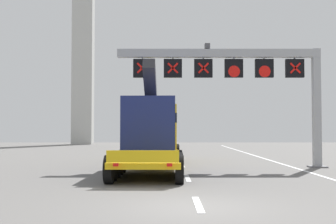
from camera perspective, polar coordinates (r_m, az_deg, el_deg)
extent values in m
plane|color=slate|center=(11.90, 3.02, -12.43)|extent=(112.00, 112.00, 0.00)
cube|color=silver|center=(12.30, 3.82, -12.06)|extent=(0.20, 2.60, 0.01)
cube|color=silver|center=(18.62, 2.44, -8.72)|extent=(0.20, 2.60, 0.01)
cube|color=silver|center=(24.99, 1.77, -7.07)|extent=(0.20, 2.60, 0.01)
cube|color=silver|center=(31.36, 1.38, -6.09)|extent=(0.20, 2.60, 0.01)
cube|color=silver|center=(37.74, 1.12, -5.45)|extent=(0.20, 2.60, 0.01)
cube|color=silver|center=(44.13, 0.93, -4.99)|extent=(0.20, 2.60, 0.01)
cube|color=silver|center=(50.52, 0.79, -4.64)|extent=(0.20, 2.60, 0.01)
cube|color=silver|center=(56.91, 0.69, -4.37)|extent=(0.20, 2.60, 0.01)
cube|color=silver|center=(63.30, 0.60, -4.16)|extent=(0.20, 2.60, 0.01)
cube|color=silver|center=(24.75, 16.02, -7.03)|extent=(0.20, 63.00, 0.01)
cube|color=#9EA0A5|center=(25.10, 18.88, 0.52)|extent=(0.40, 0.40, 6.53)
cube|color=slate|center=(25.16, 18.97, -6.84)|extent=(0.90, 0.90, 0.08)
cube|color=#9EA0A5|center=(24.23, 6.53, 7.69)|extent=(11.18, 0.44, 0.44)
cube|color=#4C4C51|center=(24.24, 5.05, 8.64)|extent=(0.28, 0.40, 0.28)
cube|color=black|center=(24.94, 16.23, 5.55)|extent=(1.00, 0.24, 1.02)
cube|color=#9EA0A5|center=(25.02, 16.22, 6.82)|extent=(0.08, 0.08, 0.16)
cube|color=red|center=(24.82, 16.32, 5.59)|extent=(0.61, 0.02, 0.61)
cube|color=red|center=(24.82, 16.32, 5.59)|extent=(0.61, 0.02, 0.61)
cube|color=black|center=(24.52, 12.44, 5.65)|extent=(1.00, 0.24, 1.02)
cube|color=#9EA0A5|center=(24.60, 12.42, 6.94)|extent=(0.08, 0.08, 0.16)
cone|color=red|center=(24.37, 12.51, 5.26)|extent=(0.64, 0.02, 0.64)
cube|color=black|center=(24.21, 8.52, 5.72)|extent=(1.00, 0.24, 1.02)
cube|color=#9EA0A5|center=(24.29, 8.52, 7.03)|extent=(0.08, 0.08, 0.16)
cone|color=red|center=(24.06, 8.57, 5.33)|extent=(0.64, 0.02, 0.64)
cube|color=black|center=(24.02, 4.53, 5.77)|extent=(1.00, 0.24, 1.02)
cube|color=#9EA0A5|center=(24.10, 4.53, 7.08)|extent=(0.08, 0.08, 0.16)
cube|color=red|center=(23.89, 4.56, 5.81)|extent=(0.61, 0.02, 0.61)
cube|color=red|center=(23.89, 4.56, 5.81)|extent=(0.61, 0.02, 0.61)
cube|color=black|center=(23.94, 0.49, 5.79)|extent=(1.00, 0.24, 1.02)
cube|color=#9EA0A5|center=(24.02, 0.49, 7.11)|extent=(0.08, 0.08, 0.16)
cube|color=red|center=(23.81, 0.49, 5.83)|extent=(0.61, 0.02, 0.61)
cube|color=red|center=(23.81, 0.49, 5.83)|extent=(0.61, 0.02, 0.61)
cube|color=black|center=(23.98, -3.56, 5.78)|extent=(1.00, 0.24, 1.02)
cube|color=#9EA0A5|center=(24.06, -3.55, 7.10)|extent=(0.08, 0.08, 0.16)
cube|color=red|center=(23.85, -3.58, 5.82)|extent=(0.61, 0.02, 0.61)
cube|color=red|center=(23.85, -3.58, 5.82)|extent=(0.61, 0.02, 0.61)
cube|color=yellow|center=(21.12, -2.45, -5.98)|extent=(2.96, 10.44, 0.24)
cube|color=yellow|center=(15.84, -3.52, -5.88)|extent=(2.66, 0.12, 0.44)
cylinder|color=black|center=(16.81, -7.96, -7.54)|extent=(0.34, 1.10, 1.10)
cylinder|color=black|center=(16.62, 1.37, -7.62)|extent=(0.34, 1.10, 1.10)
cylinder|color=black|center=(17.84, -7.44, -7.23)|extent=(0.34, 1.10, 1.10)
cylinder|color=black|center=(17.66, 1.33, -7.30)|extent=(0.34, 1.10, 1.10)
cylinder|color=black|center=(18.88, -6.99, -6.96)|extent=(0.34, 1.10, 1.10)
cylinder|color=black|center=(18.71, 1.30, -7.02)|extent=(0.34, 1.10, 1.10)
cylinder|color=black|center=(19.92, -6.58, -6.71)|extent=(0.34, 1.10, 1.10)
cylinder|color=black|center=(19.76, 1.27, -6.77)|extent=(0.34, 1.10, 1.10)
cylinder|color=black|center=(20.95, -6.21, -6.49)|extent=(0.34, 1.10, 1.10)
cylinder|color=black|center=(20.80, 1.24, -6.54)|extent=(0.34, 1.10, 1.10)
cube|color=gold|center=(28.17, -1.64, -2.27)|extent=(2.63, 3.24, 3.10)
cube|color=black|center=(28.18, -1.64, -0.85)|extent=(2.65, 3.26, 0.60)
cylinder|color=black|center=(29.17, -4.11, -5.31)|extent=(0.36, 1.11, 1.10)
cylinder|color=black|center=(29.07, 0.98, -5.32)|extent=(0.36, 1.11, 1.10)
cylinder|color=black|center=(27.18, -4.47, -5.53)|extent=(0.36, 1.11, 1.10)
cylinder|color=black|center=(27.07, 0.99, -5.55)|extent=(0.36, 1.11, 1.10)
cube|color=navy|center=(21.48, -2.39, -2.00)|extent=(2.47, 5.76, 2.70)
cube|color=#2D2D33|center=(20.72, -2.51, 3.41)|extent=(0.61, 2.95, 2.29)
cube|color=red|center=(15.92, -7.08, -6.93)|extent=(0.20, 0.06, 0.12)
cube|color=red|center=(15.78, 0.05, -6.99)|extent=(0.20, 0.06, 0.12)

